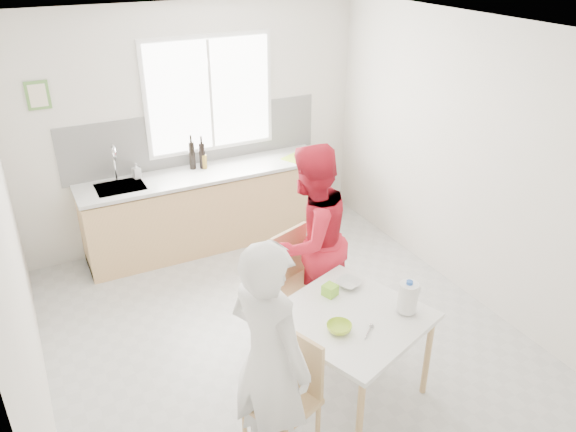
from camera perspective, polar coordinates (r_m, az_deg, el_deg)
name	(u,v)px	position (r m, az deg, el deg)	size (l,w,h in m)	color
ground	(283,336)	(5.28, -0.48, -12.10)	(4.50, 4.50, 0.00)	#B7B7B2
room_shell	(283,170)	(4.43, -0.56, 4.65)	(4.50, 4.50, 4.50)	silver
window	(210,95)	(6.44, -7.94, 12.12)	(1.50, 0.06, 1.30)	white
backsplash	(196,138)	(6.53, -9.38, 7.86)	(3.00, 0.02, 0.65)	white
picture_frame	(38,95)	(6.08, -24.08, 11.12)	(0.22, 0.03, 0.28)	#598E40
kitchen_counter	(208,211)	(6.58, -8.09, 0.49)	(2.84, 0.64, 1.37)	#D8B274
dining_table	(350,324)	(4.31, 6.31, -10.86)	(1.29, 1.29, 0.77)	white
chair_left	(288,391)	(4.04, 0.01, -17.38)	(0.54, 0.54, 0.92)	#D8B274
chair_far	(299,279)	(5.04, 1.16, -6.46)	(0.59, 0.59, 1.00)	#D8B274
person_white	(269,361)	(3.69, -1.89, -14.55)	(0.64, 0.42, 1.77)	white
person_red	(309,241)	(4.95, 2.19, -2.52)	(0.86, 0.67, 1.78)	red
bowl_green	(339,328)	(4.10, 5.22, -11.23)	(0.18, 0.18, 0.06)	#B0DA32
bowl_white	(349,283)	(4.57, 6.18, -6.83)	(0.19, 0.19, 0.05)	silver
milk_jug	(408,297)	(4.29, 12.13, -8.01)	(0.20, 0.15, 0.26)	white
green_box	(330,290)	(4.44, 4.29, -7.52)	(0.10, 0.10, 0.09)	#89D731
spoon	(368,332)	(4.11, 8.17, -11.62)	(0.01, 0.01, 0.16)	#A5A5AA
cutting_board	(298,157)	(6.70, 1.03, 6.00)	(0.35, 0.25, 0.01)	#ADD831
wine_bottle_a	(192,155)	(6.41, -9.72, 6.09)	(0.07, 0.07, 0.32)	black
wine_bottle_b	(202,156)	(6.42, -8.70, 6.09)	(0.07, 0.07, 0.30)	black
jar_amber	(204,162)	(6.43, -8.50, 5.48)	(0.06, 0.06, 0.16)	olive
soap_bottle	(136,171)	(6.32, -15.15, 4.48)	(0.08, 0.08, 0.17)	#999999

